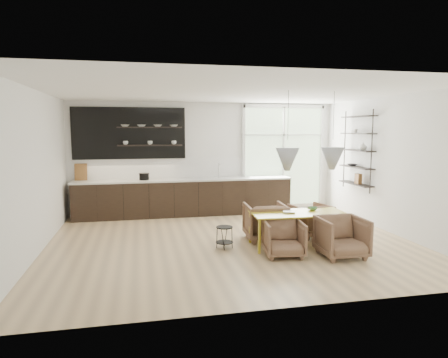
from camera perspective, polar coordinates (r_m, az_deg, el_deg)
room at (r=8.87m, az=3.08°, el=2.33°), size 7.02×6.01×2.91m
kitchen_run at (r=10.30m, az=-6.13°, el=-1.87°), size 5.54×0.69×2.75m
right_shelving at (r=10.01m, az=18.56°, el=3.61°), size 0.26×1.22×1.90m
dining_table at (r=7.67m, az=10.54°, el=-5.04°), size 1.80×0.87×0.64m
armchair_back_left at (r=8.08m, az=5.91°, el=-6.03°), size 0.83×0.85×0.73m
armchair_back_right at (r=8.50m, az=12.25°, el=-5.73°), size 0.85×0.87×0.67m
armchair_front_left at (r=7.09m, az=8.54°, el=-8.40°), size 0.75×0.77×0.62m
armchair_front_right at (r=7.25m, az=16.47°, el=-7.94°), size 0.77×0.79×0.70m
wire_stool at (r=7.46m, az=0.07°, el=-7.91°), size 0.32×0.32×0.41m
table_book at (r=7.66m, az=8.42°, el=-4.56°), size 0.32×0.36×0.03m
table_bowl at (r=7.94m, az=12.55°, el=-4.15°), size 0.20×0.20×0.06m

